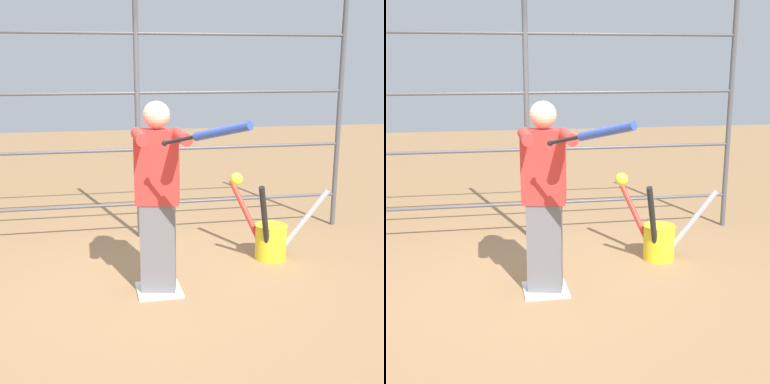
% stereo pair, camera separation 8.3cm
% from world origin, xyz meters
% --- Properties ---
extents(ground_plane, '(24.00, 24.00, 0.00)m').
position_xyz_m(ground_plane, '(0.00, 0.00, 0.00)').
color(ground_plane, '#9E754C').
extents(home_plate, '(0.40, 0.40, 0.02)m').
position_xyz_m(home_plate, '(0.00, 0.00, 0.01)').
color(home_plate, white).
rests_on(home_plate, ground).
extents(fence_backstop, '(4.99, 0.06, 2.73)m').
position_xyz_m(fence_backstop, '(0.00, -1.60, 1.37)').
color(fence_backstop, '#4C4C51').
rests_on(fence_backstop, ground).
extents(batter, '(0.43, 0.64, 1.71)m').
position_xyz_m(batter, '(0.00, 0.02, 0.92)').
color(batter, slate).
rests_on(batter, ground).
extents(baseball_bat_swinging, '(0.52, 0.72, 0.26)m').
position_xyz_m(baseball_bat_swinging, '(-0.29, 0.87, 1.54)').
color(baseball_bat_swinging, black).
extents(softball_in_flight, '(0.10, 0.10, 0.10)m').
position_xyz_m(softball_in_flight, '(-0.49, 0.76, 1.18)').
color(softball_in_flight, yellow).
extents(bat_bucket, '(0.90, 0.81, 0.86)m').
position_xyz_m(bat_bucket, '(-1.27, -0.59, 0.23)').
color(bat_bucket, yellow).
rests_on(bat_bucket, ground).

